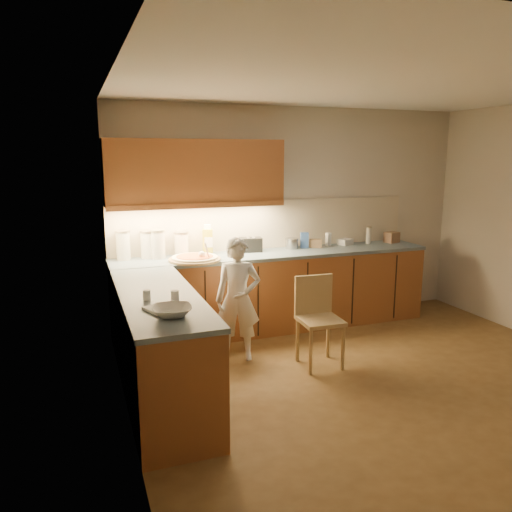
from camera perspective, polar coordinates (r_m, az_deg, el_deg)
name	(u,v)px	position (r m, az deg, el deg)	size (l,w,h in m)	color
room	(393,198)	(4.41, 15.42, 6.43)	(4.54, 4.50, 2.62)	brown
l_counter	(244,306)	(5.33, -1.42, -5.69)	(3.77, 2.62, 0.92)	#94552B
backsplash	(267,224)	(6.03, 1.22, 3.63)	(3.75, 0.02, 0.58)	beige
upper_cabinets	(195,172)	(5.55, -6.93, 9.49)	(1.95, 0.36, 0.73)	#94552B
pizza_on_board	(195,258)	(5.38, -6.98, -0.27)	(0.56, 0.56, 0.23)	tan
child	(238,299)	(4.99, -2.08, -4.98)	(0.45, 0.30, 1.24)	white
wooden_chair	(317,314)	(4.95, 7.04, -6.59)	(0.41, 0.41, 0.87)	tan
mixing_bowl	(172,311)	(3.58, -9.56, -6.23)	(0.28, 0.28, 0.07)	silver
canister_a	(123,245)	(5.55, -14.94, 1.22)	(0.16, 0.16, 0.32)	silver
canister_b	(148,244)	(5.59, -12.22, 1.34)	(0.17, 0.17, 0.31)	white
canister_c	(158,244)	(5.55, -11.18, 1.37)	(0.17, 0.17, 0.32)	silver
canister_d	(181,243)	(5.67, -8.52, 1.43)	(0.17, 0.17, 0.27)	white
oil_jug	(208,241)	(5.69, -5.55, 1.75)	(0.13, 0.11, 0.34)	gold
toaster	(251,245)	(5.83, -0.61, 1.30)	(0.28, 0.19, 0.17)	black
steel_pot	(292,243)	(6.04, 4.10, 1.45)	(0.17, 0.17, 0.13)	#A0A0A5
blue_box	(304,240)	(6.09, 5.55, 1.80)	(0.10, 0.07, 0.19)	#335499
card_box_a	(316,243)	(6.15, 6.82, 1.45)	(0.14, 0.10, 0.10)	#A57F58
white_bottle	(328,239)	(6.28, 8.26, 1.90)	(0.05, 0.05, 0.16)	white
flat_pack	(345,242)	(6.40, 10.16, 1.61)	(0.18, 0.13, 0.07)	silver
tall_jar	(369,235)	(6.52, 12.75, 2.34)	(0.07, 0.07, 0.22)	beige
card_box_b	(392,237)	(6.70, 15.25, 2.08)	(0.17, 0.13, 0.13)	#976E51
dough_cloth	(164,307)	(3.75, -10.42, -5.81)	(0.26, 0.21, 0.02)	white
spice_jar_a	(147,295)	(4.00, -12.38, -4.38)	(0.06, 0.06, 0.08)	white
spice_jar_b	(175,296)	(3.92, -9.25, -4.52)	(0.06, 0.06, 0.08)	white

